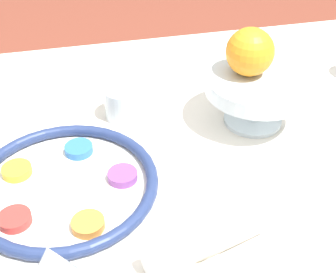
{
  "coord_description": "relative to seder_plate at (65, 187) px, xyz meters",
  "views": [
    {
      "loc": [
        -0.07,
        -0.57,
        1.3
      ],
      "look_at": [
        0.08,
        0.06,
        0.8
      ],
      "focal_mm": 50.0,
      "sensor_mm": 36.0,
      "label": 1
    }
  ],
  "objects": [
    {
      "name": "wine_glass",
      "position": [
        -0.02,
        -0.22,
        0.08
      ],
      "size": [
        0.07,
        0.07,
        0.13
      ],
      "color": "silver",
      "rests_on": "dining_table"
    },
    {
      "name": "fruit_stand",
      "position": [
        0.37,
        0.12,
        0.06
      ],
      "size": [
        0.2,
        0.2,
        0.1
      ],
      "color": "silver",
      "rests_on": "dining_table"
    },
    {
      "name": "cup_mid",
      "position": [
        0.13,
        0.2,
        0.02
      ],
      "size": [
        0.07,
        0.07,
        0.06
      ],
      "color": "silver",
      "rests_on": "dining_table"
    },
    {
      "name": "fork_left",
      "position": [
        -0.07,
        0.25,
        -0.01
      ],
      "size": [
        0.04,
        0.16,
        0.01
      ],
      "color": "silver",
      "rests_on": "dining_table"
    },
    {
      "name": "orange_fruit",
      "position": [
        0.36,
        0.14,
        0.13
      ],
      "size": [
        0.09,
        0.09,
        0.09
      ],
      "color": "orange",
      "rests_on": "fruit_stand"
    },
    {
      "name": "fork_right",
      "position": [
        -0.04,
        0.25,
        -0.01
      ],
      "size": [
        0.04,
        0.16,
        0.01
      ],
      "color": "silver",
      "rests_on": "dining_table"
    },
    {
      "name": "napkin_roll",
      "position": [
        0.19,
        -0.16,
        0.01
      ],
      "size": [
        0.19,
        0.1,
        0.05
      ],
      "color": "white",
      "rests_on": "dining_table"
    },
    {
      "name": "seder_plate",
      "position": [
        0.0,
        0.0,
        0.0
      ],
      "size": [
        0.31,
        0.31,
        0.03
      ],
      "color": "white",
      "rests_on": "dining_table"
    }
  ]
}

